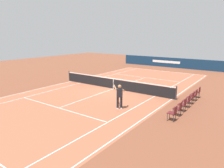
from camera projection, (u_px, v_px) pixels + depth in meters
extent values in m
plane|color=brown|center=(113.00, 89.00, 19.04)|extent=(60.00, 60.00, 0.00)
cube|color=#935138|center=(113.00, 89.00, 19.04)|extent=(24.20, 11.40, 0.00)
cube|color=white|center=(163.00, 71.00, 28.46)|extent=(0.05, 11.00, 0.01)
cube|color=white|center=(72.00, 81.00, 22.15)|extent=(23.80, 0.05, 0.01)
cube|color=white|center=(172.00, 99.00, 15.92)|extent=(23.80, 0.05, 0.01)
cube|color=white|center=(81.00, 83.00, 21.36)|extent=(23.80, 0.05, 0.01)
cube|color=white|center=(155.00, 96.00, 16.71)|extent=(23.80, 0.05, 0.01)
cube|color=white|center=(59.00, 108.00, 13.97)|extent=(0.05, 8.22, 0.01)
cube|color=white|center=(145.00, 78.00, 24.10)|extent=(0.05, 8.22, 0.01)
cube|color=white|center=(113.00, 89.00, 19.03)|extent=(12.80, 0.05, 0.01)
cube|color=white|center=(163.00, 71.00, 28.34)|extent=(0.30, 0.05, 0.01)
cylinder|color=#2D2D33|center=(69.00, 76.00, 22.20)|extent=(0.10, 0.10, 1.08)
cylinder|color=#2D2D33|center=(176.00, 93.00, 15.63)|extent=(0.10, 0.10, 1.08)
cube|color=black|center=(113.00, 84.00, 18.93)|extent=(0.02, 11.60, 0.88)
cube|color=white|center=(113.00, 79.00, 18.82)|extent=(0.04, 11.60, 0.06)
cube|color=white|center=(113.00, 84.00, 18.93)|extent=(0.04, 0.06, 0.88)
cube|color=#112D4C|center=(174.00, 63.00, 31.46)|extent=(0.24, 17.00, 1.48)
cube|color=white|center=(166.00, 62.00, 32.02)|extent=(0.01, 4.41, 0.36)
cylinder|color=black|center=(121.00, 102.00, 13.70)|extent=(0.15, 0.15, 0.74)
cube|color=white|center=(121.00, 108.00, 13.85)|extent=(0.29, 0.26, 0.09)
cylinder|color=black|center=(118.00, 102.00, 13.69)|extent=(0.15, 0.15, 0.74)
cube|color=white|center=(118.00, 108.00, 13.84)|extent=(0.29, 0.26, 0.09)
cube|color=black|center=(120.00, 93.00, 13.55)|extent=(0.42, 0.45, 0.56)
sphere|color=#9E704C|center=(120.00, 86.00, 13.45)|extent=(0.23, 0.23, 0.23)
cylinder|color=#9E704C|center=(124.00, 90.00, 13.70)|extent=(0.42, 0.22, 0.26)
cylinder|color=#9E704C|center=(115.00, 87.00, 13.63)|extent=(0.30, 0.40, 0.30)
cylinder|color=#232326|center=(114.00, 85.00, 13.91)|extent=(0.24, 0.20, 0.04)
torus|color=#232326|center=(114.00, 84.00, 14.19)|extent=(0.26, 0.22, 0.31)
cylinder|color=#C6D84C|center=(114.00, 84.00, 14.19)|extent=(0.21, 0.17, 0.27)
sphere|color=#CCE01E|center=(118.00, 89.00, 18.66)|extent=(0.07, 0.07, 0.07)
cylinder|color=#38383D|center=(193.00, 95.00, 16.20)|extent=(0.04, 0.04, 0.44)
cylinder|color=#38383D|center=(195.00, 94.00, 16.48)|extent=(0.04, 0.04, 0.44)
cylinder|color=#38383D|center=(198.00, 96.00, 16.00)|extent=(0.04, 0.04, 0.44)
cylinder|color=#38383D|center=(199.00, 95.00, 16.28)|extent=(0.04, 0.04, 0.44)
cube|color=#56191E|center=(197.00, 92.00, 16.19)|extent=(0.44, 0.44, 0.04)
cube|color=#56191E|center=(200.00, 90.00, 16.02)|extent=(0.44, 0.04, 0.40)
cylinder|color=#38383D|center=(190.00, 98.00, 15.47)|extent=(0.04, 0.04, 0.44)
cylinder|color=#38383D|center=(191.00, 97.00, 15.75)|extent=(0.04, 0.04, 0.44)
cylinder|color=#38383D|center=(195.00, 99.00, 15.27)|extent=(0.04, 0.04, 0.44)
cylinder|color=#38383D|center=(196.00, 98.00, 15.55)|extent=(0.04, 0.04, 0.44)
cube|color=#56191E|center=(194.00, 95.00, 15.46)|extent=(0.44, 0.44, 0.04)
cube|color=#56191E|center=(197.00, 92.00, 15.29)|extent=(0.44, 0.04, 0.40)
cylinder|color=#38383D|center=(186.00, 101.00, 14.74)|extent=(0.04, 0.04, 0.44)
cylinder|color=#38383D|center=(188.00, 100.00, 15.02)|extent=(0.04, 0.04, 0.44)
cylinder|color=#38383D|center=(192.00, 102.00, 14.54)|extent=(0.04, 0.04, 0.44)
cylinder|color=#38383D|center=(193.00, 101.00, 14.82)|extent=(0.04, 0.04, 0.44)
cube|color=#56191E|center=(190.00, 98.00, 14.72)|extent=(0.44, 0.44, 0.04)
cube|color=#56191E|center=(193.00, 95.00, 14.56)|extent=(0.44, 0.04, 0.40)
cylinder|color=#38383D|center=(182.00, 104.00, 14.01)|extent=(0.04, 0.04, 0.44)
cylinder|color=#38383D|center=(184.00, 103.00, 14.29)|extent=(0.04, 0.04, 0.44)
cylinder|color=#38383D|center=(188.00, 105.00, 13.80)|extent=(0.04, 0.04, 0.44)
cylinder|color=#38383D|center=(189.00, 104.00, 14.09)|extent=(0.04, 0.04, 0.44)
cube|color=#56191E|center=(186.00, 101.00, 13.99)|extent=(0.44, 0.44, 0.04)
cube|color=#56191E|center=(189.00, 98.00, 13.83)|extent=(0.44, 0.04, 0.40)
cylinder|color=#38383D|center=(178.00, 108.00, 13.28)|extent=(0.04, 0.04, 0.44)
cylinder|color=#38383D|center=(180.00, 107.00, 13.56)|extent=(0.04, 0.04, 0.44)
cylinder|color=#38383D|center=(184.00, 109.00, 13.07)|extent=(0.04, 0.04, 0.44)
cylinder|color=#38383D|center=(185.00, 108.00, 13.36)|extent=(0.04, 0.04, 0.44)
cube|color=#56191E|center=(182.00, 104.00, 13.26)|extent=(0.44, 0.44, 0.04)
cube|color=#56191E|center=(185.00, 102.00, 13.10)|extent=(0.44, 0.04, 0.40)
cylinder|color=#38383D|center=(173.00, 112.00, 12.55)|extent=(0.04, 0.04, 0.44)
cylinder|color=#38383D|center=(175.00, 111.00, 12.83)|extent=(0.04, 0.04, 0.44)
cylinder|color=#38383D|center=(179.00, 114.00, 12.34)|extent=(0.04, 0.04, 0.44)
cylinder|color=#38383D|center=(181.00, 112.00, 12.63)|extent=(0.04, 0.04, 0.44)
cube|color=#56191E|center=(177.00, 108.00, 12.53)|extent=(0.44, 0.44, 0.04)
cube|color=#56191E|center=(181.00, 106.00, 12.37)|extent=(0.44, 0.04, 0.40)
cylinder|color=#38383D|center=(167.00, 117.00, 11.82)|extent=(0.04, 0.04, 0.44)
cylinder|color=#38383D|center=(170.00, 115.00, 12.10)|extent=(0.04, 0.04, 0.44)
cylinder|color=#38383D|center=(173.00, 119.00, 11.61)|extent=(0.04, 0.04, 0.44)
cylinder|color=#38383D|center=(176.00, 117.00, 11.90)|extent=(0.04, 0.04, 0.44)
cube|color=#56191E|center=(172.00, 113.00, 11.80)|extent=(0.44, 0.44, 0.04)
cube|color=#56191E|center=(175.00, 110.00, 11.64)|extent=(0.44, 0.04, 0.40)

